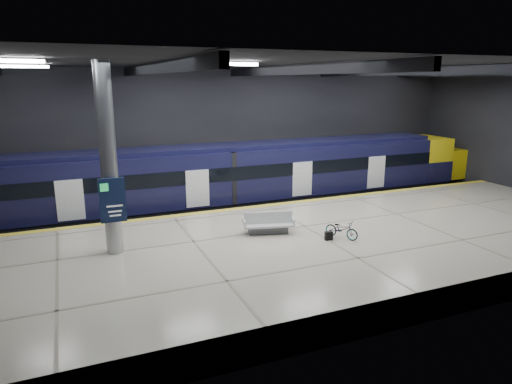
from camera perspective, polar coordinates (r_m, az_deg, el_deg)
ground at (r=21.35m, az=4.73°, el=-6.32°), size 30.00×30.00×0.00m
room_shell at (r=20.12m, az=5.04°, el=9.17°), size 30.10×16.10×8.05m
platform at (r=19.12m, az=8.23°, el=-7.10°), size 30.00×11.00×1.10m
safety_strip at (r=23.36m, az=1.68°, el=-1.65°), size 30.00×0.40×0.01m
rails at (r=26.08m, az=-0.84°, el=-2.34°), size 30.00×1.52×0.16m
train at (r=26.14m, az=2.01°, el=2.16°), size 29.40×2.84×3.79m
bench at (r=19.07m, az=1.52°, el=-4.22°), size 2.24×1.35×0.92m
bicycle at (r=18.79m, az=10.66°, el=-4.59°), size 1.14×1.49×0.75m
pannier_bag at (r=18.54m, az=9.08°, el=-5.43°), size 0.32×0.21×0.35m
info_column at (r=17.01m, az=-17.94°, el=3.44°), size 0.90×0.78×6.90m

